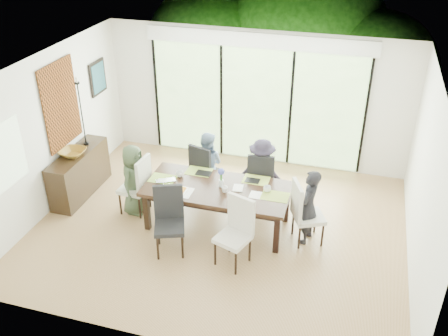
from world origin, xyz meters
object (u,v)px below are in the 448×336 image
(person_right_end, at_px, (308,207))
(person_far_left, at_px, (207,165))
(chair_near_left, at_px, (169,223))
(table_top, at_px, (217,189))
(bowl, at_px, (73,153))
(chair_far_right, at_px, (262,177))
(chair_far_left, at_px, (207,169))
(sideboard, at_px, (80,173))
(chair_left_end, at_px, (134,184))
(cup_a, at_px, (180,174))
(cup_b, at_px, (224,189))
(vase, at_px, (221,183))
(person_far_right, at_px, (261,173))
(laptop, at_px, (166,182))
(chair_right_end, at_px, (309,212))
(cup_c, at_px, (267,189))
(chair_near_right, at_px, (233,234))
(person_left_end, at_px, (134,180))

(person_right_end, distance_m, person_far_left, 2.10)
(chair_near_left, bearing_deg, person_right_end, 2.90)
(table_top, distance_m, bowl, 2.71)
(chair_far_right, bearing_deg, chair_far_left, -6.11)
(sideboard, bearing_deg, chair_far_right, 10.42)
(person_far_left, relative_size, bowl, 2.86)
(chair_left_end, bearing_deg, chair_near_left, 52.60)
(cup_a, relative_size, cup_b, 1.24)
(vase, distance_m, cup_b, 0.18)
(chair_left_end, xyz_separation_m, person_right_end, (2.98, -0.00, 0.09))
(person_far_right, xyz_separation_m, laptop, (-1.40, -0.93, 0.12))
(chair_left_end, height_order, chair_far_right, same)
(person_far_left, bearing_deg, chair_left_end, 38.37)
(person_right_end, bearing_deg, chair_right_end, 101.77)
(cup_a, bearing_deg, chair_left_end, -169.38)
(person_far_left, xyz_separation_m, cup_c, (1.25, -0.73, 0.15))
(chair_left_end, xyz_separation_m, laptop, (0.65, -0.10, 0.21))
(person_far_left, height_order, cup_c, person_far_left)
(chair_near_left, height_order, cup_b, chair_near_left)
(chair_near_left, relative_size, bowl, 2.44)
(person_far_left, height_order, bowl, person_far_left)
(chair_near_right, distance_m, bowl, 3.38)
(chair_far_left, relative_size, vase, 9.17)
(person_far_right, xyz_separation_m, cup_b, (-0.40, -0.93, 0.15))
(chair_left_end, height_order, person_right_end, person_right_end)
(table_top, relative_size, cup_a, 19.35)
(chair_near_right, bearing_deg, person_right_end, 61.08)
(cup_a, xyz_separation_m, bowl, (-2.00, 0.00, 0.11))
(laptop, distance_m, cup_c, 1.66)
(chair_far_left, relative_size, chair_near_right, 1.00)
(person_right_end, distance_m, person_far_right, 1.25)
(vase, bearing_deg, chair_far_right, 57.99)
(person_far_right, bearing_deg, cup_a, 30.60)
(person_left_end, distance_m, cup_c, 2.29)
(chair_near_left, xyz_separation_m, cup_c, (1.30, 0.97, 0.24))
(chair_left_end, relative_size, person_right_end, 0.85)
(person_left_end, xyz_separation_m, vase, (1.53, 0.05, 0.16))
(laptop, relative_size, sideboard, 0.22)
(cup_a, distance_m, cup_b, 0.89)
(person_far_left, height_order, sideboard, person_far_left)
(chair_left_end, relative_size, chair_near_left, 1.00)
(chair_far_right, distance_m, sideboard, 3.31)
(vase, bearing_deg, cup_a, 172.41)
(chair_left_end, height_order, person_left_end, person_left_end)
(cup_b, bearing_deg, chair_right_end, 4.24)
(sideboard, bearing_deg, bowl, -90.00)
(table_top, bearing_deg, person_far_left, 118.47)
(chair_right_end, xyz_separation_m, person_left_end, (-2.98, 0.00, 0.09))
(sideboard, bearing_deg, chair_near_left, -26.97)
(chair_near_left, distance_m, person_far_left, 1.70)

